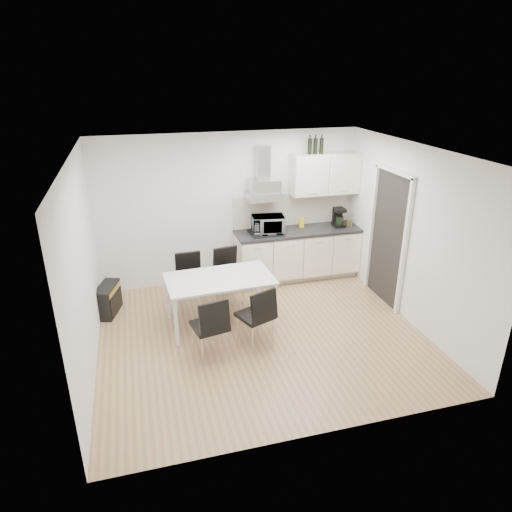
% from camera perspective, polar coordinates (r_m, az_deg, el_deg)
% --- Properties ---
extents(ground, '(4.50, 4.50, 0.00)m').
position_cam_1_polar(ground, '(6.64, 0.68, -9.82)').
color(ground, tan).
rests_on(ground, ground).
extents(wall_back, '(4.50, 0.10, 2.60)m').
position_cam_1_polar(wall_back, '(7.88, -3.30, 5.88)').
color(wall_back, white).
rests_on(wall_back, ground).
extents(wall_front, '(4.50, 0.10, 2.60)m').
position_cam_1_polar(wall_front, '(4.36, 8.10, -8.88)').
color(wall_front, white).
rests_on(wall_front, ground).
extents(wall_left, '(0.10, 4.00, 2.60)m').
position_cam_1_polar(wall_left, '(5.88, -20.84, -1.57)').
color(wall_left, white).
rests_on(wall_left, ground).
extents(wall_right, '(0.10, 4.00, 2.60)m').
position_cam_1_polar(wall_right, '(6.97, 18.82, 2.43)').
color(wall_right, white).
rests_on(wall_right, ground).
extents(ceiling, '(4.50, 4.50, 0.00)m').
position_cam_1_polar(ceiling, '(5.69, 0.81, 12.87)').
color(ceiling, white).
rests_on(ceiling, wall_back).
extents(doorway, '(0.08, 1.04, 2.10)m').
position_cam_1_polar(doorway, '(7.47, 16.06, 2.03)').
color(doorway, white).
rests_on(doorway, ground).
extents(kitchenette, '(2.22, 0.64, 2.52)m').
position_cam_1_polar(kitchenette, '(8.11, 5.41, 2.80)').
color(kitchenette, beige).
rests_on(kitchenette, ground).
extents(dining_table, '(1.57, 0.95, 0.75)m').
position_cam_1_polar(dining_table, '(6.62, -4.56, -3.30)').
color(dining_table, white).
rests_on(dining_table, ground).
extents(chair_far_left, '(0.45, 0.51, 0.88)m').
position_cam_1_polar(chair_far_left, '(7.22, -8.16, -3.27)').
color(chair_far_left, black).
rests_on(chair_far_left, ground).
extents(chair_far_right, '(0.51, 0.56, 0.88)m').
position_cam_1_polar(chair_far_right, '(7.36, -3.32, -2.53)').
color(chair_far_right, black).
rests_on(chair_far_right, ground).
extents(chair_near_left, '(0.53, 0.57, 0.88)m').
position_cam_1_polar(chair_near_left, '(6.02, -5.84, -8.78)').
color(chair_near_left, black).
rests_on(chair_near_left, ground).
extents(chair_near_right, '(0.59, 0.63, 0.88)m').
position_cam_1_polar(chair_near_right, '(6.22, -0.13, -7.53)').
color(chair_near_right, black).
rests_on(chair_near_right, ground).
extents(guitar_amp, '(0.40, 0.61, 0.47)m').
position_cam_1_polar(guitar_amp, '(7.43, -17.98, -5.18)').
color(guitar_amp, black).
rests_on(guitar_amp, ground).
extents(floor_speaker, '(0.19, 0.17, 0.28)m').
position_cam_1_polar(floor_speaker, '(8.16, -4.59, -2.30)').
color(floor_speaker, black).
rests_on(floor_speaker, ground).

